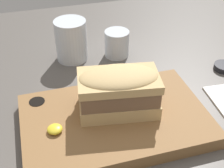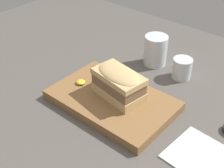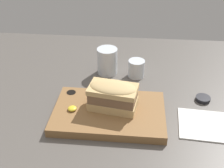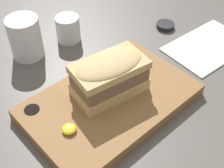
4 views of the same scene
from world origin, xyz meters
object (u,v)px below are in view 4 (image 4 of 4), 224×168
wine_glass (68,30)px  napkin (206,45)px  sandwich (109,75)px  condiment_dish (165,25)px  serving_board (112,101)px  water_glass (26,40)px

wine_glass → napkin: (24.62, -26.60, -2.83)cm
sandwich → condiment_dish: 32.48cm
wine_glass → condiment_dish: 27.10cm
serving_board → condiment_dish: serving_board is taller
wine_glass → napkin: size_ratio=0.30×
sandwich → condiment_dish: bearing=18.4°
sandwich → condiment_dish: (30.14, 10.03, -6.78)cm
condiment_dish → serving_board: bearing=-159.6°
serving_board → wine_glass: 26.35cm
serving_board → water_glass: water_glass is taller
serving_board → wine_glass: (7.59, 25.17, 1.65)cm
sandwich → condiment_dish: size_ratio=3.18×
water_glass → wine_glass: 11.60cm
water_glass → condiment_dish: bearing=-23.9°
water_glass → condiment_dish: water_glass is taller
wine_glass → napkin: 36.36cm
serving_board → napkin: bearing=-2.5°
serving_board → condiment_dish: size_ratio=6.96×
sandwich → condiment_dish: sandwich is taller
serving_board → condiment_dish: (30.84, 11.44, -0.73)cm
water_glass → condiment_dish: size_ratio=2.07×
napkin → wine_glass: bearing=132.8°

